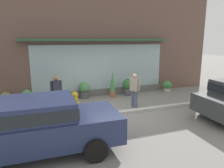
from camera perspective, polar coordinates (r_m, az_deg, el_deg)
name	(u,v)px	position (r m, az deg, el deg)	size (l,w,h in m)	color
ground_plane	(120,112)	(8.98, 2.18, -7.63)	(60.00, 60.00, 0.00)	gray
curb_strip	(122,113)	(8.78, 2.70, -7.66)	(14.00, 0.24, 0.12)	#B2B2AD
storefront	(97,46)	(11.47, -3.97, 10.21)	(14.00, 0.81, 5.47)	brown
fire_hydrant	(75,102)	(8.94, -9.96, -4.89)	(0.43, 0.41, 0.90)	gold
pedestrian_with_handbag	(56,93)	(8.63, -14.86, -2.24)	(0.64, 0.25, 1.65)	#333847
pedestrian_passerby	(135,88)	(9.42, 6.10, -1.09)	(0.37, 0.37, 1.54)	#475675
parked_car_navy	(32,124)	(5.93, -20.73, -10.04)	(4.49, 2.00, 1.51)	navy
potted_plant_by_entrance	(167,86)	(12.84, 14.61, -0.47)	(0.52, 0.52, 0.65)	#B7B2A3
potted_plant_trailing_edge	(128,86)	(11.55, 4.27, -0.48)	(0.57, 0.57, 0.91)	#4C4C51
potted_plant_window_left	(84,90)	(11.08, -7.45, -1.51)	(0.53, 0.53, 0.84)	#4C4C51
potted_plant_near_hydrant	(113,85)	(11.17, 0.17, -0.15)	(0.32, 0.32, 1.39)	#9E6042
potted_plant_doorstep	(6,98)	(10.84, -26.62, -3.37)	(0.44, 0.44, 0.66)	#B7B2A3
potted_plant_low_front	(27,97)	(10.46, -21.87, -3.14)	(0.45, 0.45, 0.76)	#9E6042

